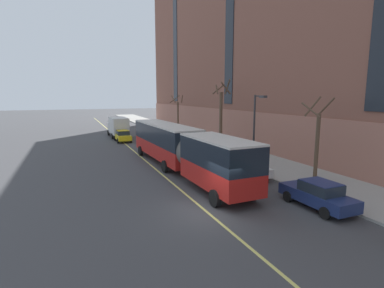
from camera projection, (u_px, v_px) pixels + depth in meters
name	position (u px, v px, depth m)	size (l,w,h in m)	color
ground_plane	(211.00, 211.00, 16.38)	(260.00, 260.00, 0.00)	#424244
sidewalk	(308.00, 178.00, 22.74)	(5.74, 160.00, 0.15)	#9E9B93
city_bus	(180.00, 146.00, 24.54)	(3.48, 19.45, 3.63)	red
parked_car_white_1	(212.00, 153.00, 28.80)	(2.00, 4.56, 1.56)	silver
parked_car_champagne_3	(158.00, 132.00, 45.39)	(2.12, 4.49, 1.56)	#BCAD89
parked_car_navy_5	(318.00, 194.00, 16.69)	(1.93, 4.50, 1.56)	navy
parked_car_white_6	(245.00, 166.00, 23.26)	(2.11, 4.73, 1.56)	silver
box_truck	(118.00, 126.00, 44.63)	(2.39, 7.21, 3.02)	silver
taxi_cab	(123.00, 136.00, 40.86)	(1.93, 4.46, 1.56)	yellow
street_tree_mid_block	(317.00, 140.00, 21.57)	(1.73, 1.73, 6.03)	brown
street_tree_far_uptown	(221.00, 114.00, 34.92)	(1.81, 1.86, 7.93)	brown
street_tree_far_downtown	(178.00, 114.00, 48.61)	(2.03, 2.05, 6.12)	brown
street_lamp	(256.00, 123.00, 24.72)	(0.36, 1.48, 6.14)	#2D2D30
lane_centerline	(186.00, 195.00, 19.00)	(0.16, 140.00, 0.01)	#E0D66B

